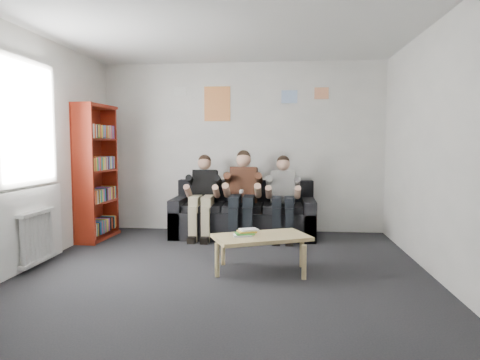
{
  "coord_description": "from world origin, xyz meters",
  "views": [
    {
      "loc": [
        0.62,
        -4.38,
        1.42
      ],
      "look_at": [
        0.08,
        1.3,
        0.93
      ],
      "focal_mm": 32.0,
      "sensor_mm": 36.0,
      "label": 1
    }
  ],
  "objects_px": {
    "coffee_table": "(261,240)",
    "person_left": "(203,196)",
    "bookshelf": "(97,172)",
    "person_right": "(283,197)",
    "sofa": "(244,216)",
    "person_middle": "(243,195)"
  },
  "relations": [
    {
      "from": "coffee_table",
      "to": "person_left",
      "type": "bearing_deg",
      "value": 120.1
    },
    {
      "from": "bookshelf",
      "to": "person_left",
      "type": "distance_m",
      "value": 1.6
    },
    {
      "from": "coffee_table",
      "to": "person_left",
      "type": "distance_m",
      "value": 1.92
    },
    {
      "from": "coffee_table",
      "to": "person_right",
      "type": "distance_m",
      "value": 1.68
    },
    {
      "from": "coffee_table",
      "to": "person_right",
      "type": "bearing_deg",
      "value": 81.58
    },
    {
      "from": "sofa",
      "to": "person_right",
      "type": "height_order",
      "value": "person_right"
    },
    {
      "from": "bookshelf",
      "to": "coffee_table",
      "type": "height_order",
      "value": "bookshelf"
    },
    {
      "from": "sofa",
      "to": "person_middle",
      "type": "distance_m",
      "value": 0.41
    },
    {
      "from": "coffee_table",
      "to": "person_middle",
      "type": "height_order",
      "value": "person_middle"
    },
    {
      "from": "person_left",
      "to": "person_right",
      "type": "xyz_separation_m",
      "value": [
        1.2,
        0.0,
        -0.0
      ]
    },
    {
      "from": "person_left",
      "to": "person_middle",
      "type": "distance_m",
      "value": 0.6
    },
    {
      "from": "person_middle",
      "to": "bookshelf",
      "type": "bearing_deg",
      "value": -170.85
    },
    {
      "from": "person_middle",
      "to": "sofa",
      "type": "bearing_deg",
      "value": 93.43
    },
    {
      "from": "person_right",
      "to": "person_middle",
      "type": "bearing_deg",
      "value": -176.07
    },
    {
      "from": "sofa",
      "to": "person_right",
      "type": "bearing_deg",
      "value": -17.95
    },
    {
      "from": "bookshelf",
      "to": "person_middle",
      "type": "relative_size",
      "value": 1.51
    },
    {
      "from": "person_middle",
      "to": "person_right",
      "type": "bearing_deg",
      "value": 3.89
    },
    {
      "from": "sofa",
      "to": "bookshelf",
      "type": "distance_m",
      "value": 2.28
    },
    {
      "from": "bookshelf",
      "to": "coffee_table",
      "type": "distance_m",
      "value": 2.94
    },
    {
      "from": "coffee_table",
      "to": "person_right",
      "type": "xyz_separation_m",
      "value": [
        0.24,
        1.64,
        0.27
      ]
    },
    {
      "from": "sofa",
      "to": "person_left",
      "type": "xyz_separation_m",
      "value": [
        -0.6,
        -0.19,
        0.33
      ]
    },
    {
      "from": "bookshelf",
      "to": "person_left",
      "type": "xyz_separation_m",
      "value": [
        1.54,
        0.22,
        -0.36
      ]
    }
  ]
}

